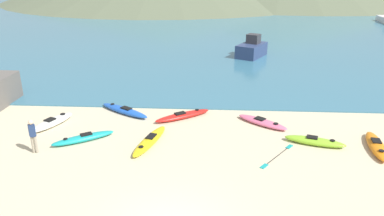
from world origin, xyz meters
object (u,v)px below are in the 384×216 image
object	(u,v)px
kayak_on_sand_1	(183,116)
kayak_on_sand_6	(52,122)
kayak_on_sand_2	(124,110)
person_near_foreground	(33,134)
kayak_on_sand_7	(150,140)
loose_paddle	(277,156)
moored_boat_2	(220,4)
kayak_on_sand_0	(83,138)
kayak_on_sand_5	(315,141)
moored_boat_0	(252,49)
kayak_on_sand_3	(262,122)
kayak_on_sand_4	(376,146)

from	to	relation	value
kayak_on_sand_1	kayak_on_sand_6	world-z (taller)	kayak_on_sand_6
kayak_on_sand_2	person_near_foreground	distance (m)	5.78
kayak_on_sand_1	kayak_on_sand_7	world-z (taller)	kayak_on_sand_1
loose_paddle	moored_boat_2	bearing A→B (deg)	91.80
kayak_on_sand_0	kayak_on_sand_1	size ratio (longest dim) A/B	0.90
person_near_foreground	kayak_on_sand_6	bearing A→B (deg)	98.86
kayak_on_sand_2	kayak_on_sand_5	size ratio (longest dim) A/B	1.15
kayak_on_sand_5	kayak_on_sand_6	world-z (taller)	kayak_on_sand_6
moored_boat_0	kayak_on_sand_2	bearing A→B (deg)	-120.63
kayak_on_sand_6	kayak_on_sand_1	bearing A→B (deg)	11.52
kayak_on_sand_7	kayak_on_sand_5	bearing A→B (deg)	2.23
kayak_on_sand_2	kayak_on_sand_3	bearing A→B (deg)	-8.50
kayak_on_sand_3	kayak_on_sand_7	size ratio (longest dim) A/B	0.78
moored_boat_0	moored_boat_2	bearing A→B (deg)	93.32
kayak_on_sand_2	kayak_on_sand_6	xyz separation A→B (m)	(-3.38, -1.91, 0.01)
kayak_on_sand_4	kayak_on_sand_6	world-z (taller)	kayak_on_sand_6
kayak_on_sand_6	person_near_foreground	xyz separation A→B (m)	(0.47, -3.03, 0.74)
kayak_on_sand_3	moored_boat_0	bearing A→B (deg)	87.14
moored_boat_0	loose_paddle	world-z (taller)	moored_boat_0
kayak_on_sand_2	kayak_on_sand_1	bearing A→B (deg)	-8.91
person_near_foreground	kayak_on_sand_3	bearing A→B (deg)	19.78
moored_boat_0	loose_paddle	bearing A→B (deg)	-91.49
person_near_foreground	kayak_on_sand_7	bearing A→B (deg)	14.30
loose_paddle	kayak_on_sand_5	bearing A→B (deg)	33.35
kayak_on_sand_0	loose_paddle	xyz separation A→B (m)	(9.05, -0.97, -0.14)
kayak_on_sand_0	kayak_on_sand_6	distance (m)	2.84
kayak_on_sand_3	kayak_on_sand_6	xyz separation A→B (m)	(-11.02, -0.76, 0.04)
kayak_on_sand_6	kayak_on_sand_7	world-z (taller)	kayak_on_sand_6
kayak_on_sand_1	kayak_on_sand_2	size ratio (longest dim) A/B	0.95
kayak_on_sand_5	loose_paddle	size ratio (longest dim) A/B	1.21
moored_boat_2	kayak_on_sand_6	bearing A→B (deg)	-99.41
kayak_on_sand_0	kayak_on_sand_7	distance (m)	3.21
kayak_on_sand_5	kayak_on_sand_7	size ratio (longest dim) A/B	0.81
kayak_on_sand_6	moored_boat_0	distance (m)	19.96
kayak_on_sand_6	kayak_on_sand_3	bearing A→B (deg)	3.96
kayak_on_sand_6	loose_paddle	world-z (taller)	kayak_on_sand_6
kayak_on_sand_1	kayak_on_sand_6	distance (m)	6.89
kayak_on_sand_0	person_near_foreground	world-z (taller)	person_near_foreground
loose_paddle	moored_boat_0	bearing A→B (deg)	88.51
kayak_on_sand_7	kayak_on_sand_2	bearing A→B (deg)	119.44
kayak_on_sand_3	moored_boat_2	bearing A→B (deg)	91.63
kayak_on_sand_5	kayak_on_sand_6	distance (m)	13.30
kayak_on_sand_0	kayak_on_sand_3	size ratio (longest dim) A/B	1.02
kayak_on_sand_7	kayak_on_sand_1	bearing A→B (deg)	67.43
kayak_on_sand_0	kayak_on_sand_5	distance (m)	10.98
kayak_on_sand_5	moored_boat_2	bearing A→B (deg)	93.72
kayak_on_sand_2	kayak_on_sand_6	distance (m)	3.88
kayak_on_sand_2	kayak_on_sand_6	bearing A→B (deg)	-150.61
kayak_on_sand_2	moored_boat_2	xyz separation A→B (m)	(6.04, 54.97, 0.47)
kayak_on_sand_1	kayak_on_sand_5	size ratio (longest dim) A/B	1.10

